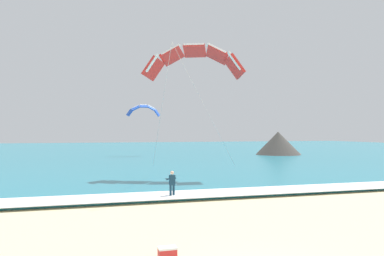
% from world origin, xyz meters
% --- Properties ---
extents(sea, '(200.00, 120.00, 0.20)m').
position_xyz_m(sea, '(0.00, 72.68, 0.10)').
color(sea, teal).
rests_on(sea, ground).
extents(surf_foam, '(200.00, 2.99, 0.04)m').
position_xyz_m(surf_foam, '(0.00, 13.68, 0.22)').
color(surf_foam, white).
rests_on(surf_foam, sea).
extents(surfboard, '(0.69, 1.46, 0.09)m').
position_xyz_m(surfboard, '(0.72, 13.47, 0.03)').
color(surfboard, '#239EC6').
rests_on(surfboard, ground).
extents(kitesurfer, '(0.58, 0.58, 1.69)m').
position_xyz_m(kitesurfer, '(0.72, 13.48, 0.94)').
color(kitesurfer, '#143347').
rests_on(kitesurfer, ground).
extents(kite_primary, '(8.10, 10.96, 10.44)m').
position_xyz_m(kite_primary, '(4.91, 22.75, 10.32)').
color(kite_primary, red).
extents(kite_distant, '(5.56, 1.68, 2.01)m').
position_xyz_m(kite_distant, '(5.60, 53.08, 7.66)').
color(kite_distant, blue).
extents(headland_right, '(10.23, 11.19, 4.06)m').
position_xyz_m(headland_right, '(28.47, 49.91, 1.60)').
color(headland_right, '#665B51').
rests_on(headland_right, ground).
extents(cooler_box, '(0.58, 0.38, 0.40)m').
position_xyz_m(cooler_box, '(-2.00, 2.92, 0.20)').
color(cooler_box, red).
rests_on(cooler_box, ground).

